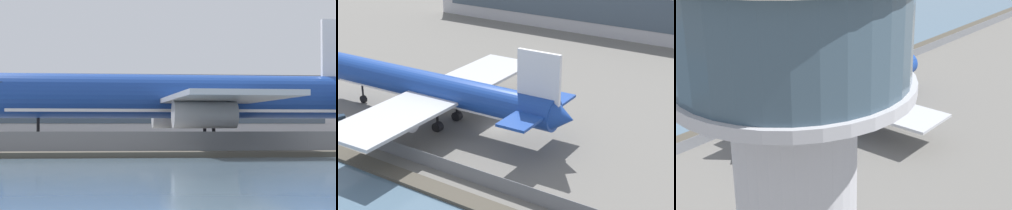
# 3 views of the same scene
# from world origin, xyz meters

# --- Properties ---
(ground_plane) EXTENTS (500.00, 500.00, 0.00)m
(ground_plane) POSITION_xyz_m (0.00, 0.00, 0.00)
(ground_plane) COLOR #66635E
(shoreline_seawall) EXTENTS (320.00, 3.00, 0.50)m
(shoreline_seawall) POSITION_xyz_m (0.00, -20.50, 0.25)
(shoreline_seawall) COLOR #474238
(shoreline_seawall) RESTS_ON ground
(perimeter_fence) EXTENTS (280.00, 0.10, 2.23)m
(perimeter_fence) POSITION_xyz_m (0.00, -16.00, 1.12)
(perimeter_fence) COLOR slate
(perimeter_fence) RESTS_ON ground
(cargo_jet_blue) EXTENTS (52.70, 44.96, 15.66)m
(cargo_jet_blue) POSITION_xyz_m (-10.12, -3.04, 5.98)
(cargo_jet_blue) COLOR #193D93
(cargo_jet_blue) RESTS_ON ground
(baggage_tug) EXTENTS (3.57, 2.73, 1.80)m
(baggage_tug) POSITION_xyz_m (-22.15, -12.98, 0.81)
(baggage_tug) COLOR #1E2328
(baggage_tug) RESTS_ON ground
(terminal_building) EXTENTS (98.65, 18.48, 14.21)m
(terminal_building) POSITION_xyz_m (-15.35, 72.96, 7.12)
(terminal_building) COLOR #B2B2B7
(terminal_building) RESTS_ON ground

